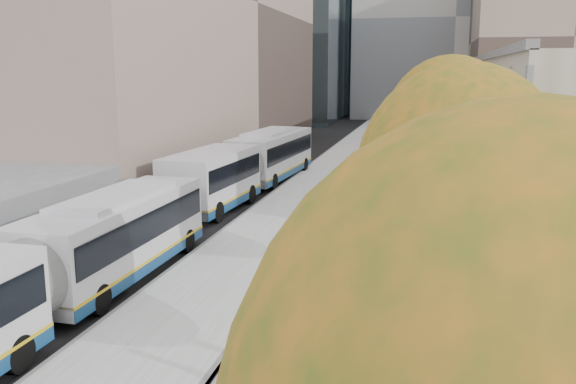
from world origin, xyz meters
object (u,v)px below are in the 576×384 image
(bus_shelter, at_px, (522,250))
(bus_near, at_px, (53,268))
(cyclist, at_px, (291,381))
(bus_far, at_px, (250,163))
(distant_car, at_px, (299,152))

(bus_shelter, distance_m, bus_near, 13.46)
(bus_near, relative_size, cyclist, 8.60)
(bus_near, xyz_separation_m, cyclist, (7.88, -3.38, -0.81))
(bus_shelter, height_order, cyclist, bus_shelter)
(bus_far, distance_m, distant_car, 13.91)
(bus_shelter, bearing_deg, cyclist, -131.03)
(bus_shelter, xyz_separation_m, cyclist, (-5.30, -6.09, -1.45))
(bus_shelter, bearing_deg, bus_far, 127.05)
(bus_shelter, height_order, distant_car, bus_shelter)
(bus_shelter, relative_size, distant_car, 1.14)
(bus_shelter, xyz_separation_m, distant_car, (-13.10, 31.34, -1.53))
(bus_near, relative_size, bus_far, 0.90)
(bus_shelter, xyz_separation_m, bus_near, (-13.17, -2.71, -0.64))
(distant_car, bearing_deg, bus_near, -104.29)
(bus_far, height_order, cyclist, bus_far)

